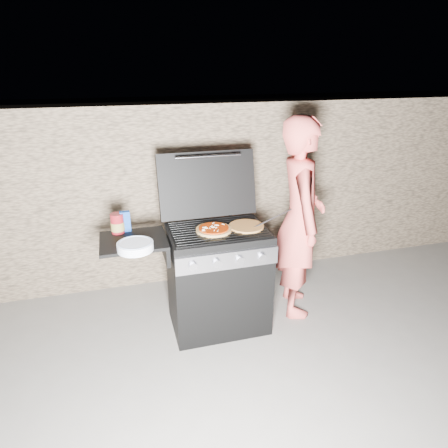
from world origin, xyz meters
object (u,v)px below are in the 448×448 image
object	(u,v)px
person	(300,219)
sauce_jar	(117,223)
gas_grill	(189,283)
pizza_topped	(214,229)

from	to	relation	value
person	sauce_jar	bearing A→B (deg)	101.73
gas_grill	sauce_jar	xyz separation A→B (m)	(-0.52, 0.16, 0.53)
sauce_jar	person	size ratio (longest dim) A/B	0.09
pizza_topped	sauce_jar	xyz separation A→B (m)	(-0.73, 0.19, 0.06)
sauce_jar	pizza_topped	bearing A→B (deg)	-14.34
gas_grill	person	world-z (taller)	person
gas_grill	sauce_jar	bearing A→B (deg)	162.72
pizza_topped	sauce_jar	distance (m)	0.76
gas_grill	pizza_topped	distance (m)	0.52
pizza_topped	gas_grill	bearing A→B (deg)	173.36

